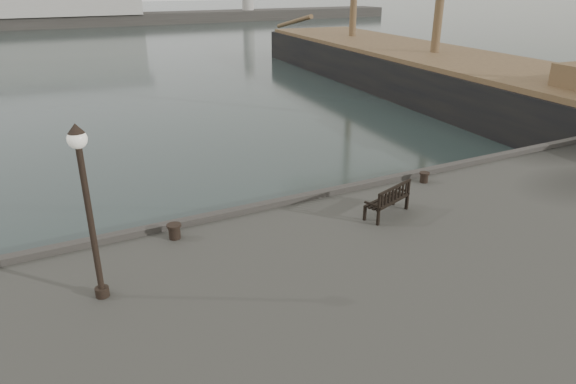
{
  "coord_description": "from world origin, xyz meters",
  "views": [
    {
      "loc": [
        -7.9,
        -13.13,
        8.04
      ],
      "look_at": [
        -1.24,
        -0.5,
        2.1
      ],
      "focal_mm": 32.0,
      "sensor_mm": 36.0,
      "label": 1
    }
  ],
  "objects_px": {
    "bollard_left": "(174,231)",
    "bollard_right": "(424,177)",
    "lamp_post": "(86,191)",
    "tall_ship_main": "(431,82)",
    "bench": "(387,205)"
  },
  "relations": [
    {
      "from": "bollard_left",
      "to": "tall_ship_main",
      "type": "bearing_deg",
      "value": 34.73
    },
    {
      "from": "bench",
      "to": "tall_ship_main",
      "type": "distance_m",
      "value": 26.54
    },
    {
      "from": "bench",
      "to": "bollard_left",
      "type": "height_order",
      "value": "bench"
    },
    {
      "from": "bench",
      "to": "bollard_right",
      "type": "xyz_separation_m",
      "value": [
        2.78,
        1.51,
        -0.12
      ]
    },
    {
      "from": "tall_ship_main",
      "to": "bollard_left",
      "type": "bearing_deg",
      "value": -139.4
    },
    {
      "from": "bollard_right",
      "to": "lamp_post",
      "type": "bearing_deg",
      "value": -169.74
    },
    {
      "from": "bollard_left",
      "to": "tall_ship_main",
      "type": "relative_size",
      "value": 0.01
    },
    {
      "from": "bollard_right",
      "to": "tall_ship_main",
      "type": "relative_size",
      "value": 0.01
    },
    {
      "from": "bollard_right",
      "to": "lamp_post",
      "type": "xyz_separation_m",
      "value": [
        -10.97,
        -1.99,
        2.34
      ]
    },
    {
      "from": "bollard_right",
      "to": "tall_ship_main",
      "type": "distance_m",
      "value": 23.51
    },
    {
      "from": "bollard_left",
      "to": "lamp_post",
      "type": "relative_size",
      "value": 0.1
    },
    {
      "from": "bollard_left",
      "to": "tall_ship_main",
      "type": "height_order",
      "value": "tall_ship_main"
    },
    {
      "from": "bench",
      "to": "lamp_post",
      "type": "height_order",
      "value": "lamp_post"
    },
    {
      "from": "lamp_post",
      "to": "bollard_right",
      "type": "bearing_deg",
      "value": 10.26
    },
    {
      "from": "bollard_left",
      "to": "bollard_right",
      "type": "xyz_separation_m",
      "value": [
        8.78,
        0.05,
        -0.03
      ]
    }
  ]
}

